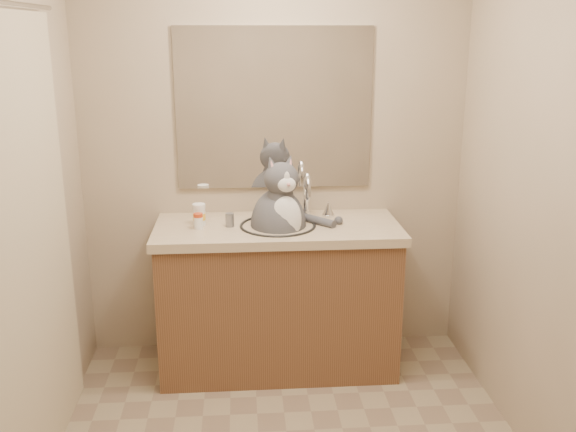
% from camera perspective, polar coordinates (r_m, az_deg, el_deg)
% --- Properties ---
extents(room, '(2.22, 2.52, 2.42)m').
position_cam_1_polar(room, '(2.48, 0.36, 0.47)').
color(room, gray).
rests_on(room, ground).
extents(vanity, '(1.34, 0.59, 1.12)m').
position_cam_1_polar(vanity, '(3.64, -0.90, -6.92)').
color(vanity, brown).
rests_on(vanity, ground).
extents(mirror, '(1.10, 0.02, 0.90)m').
position_cam_1_polar(mirror, '(3.65, -1.23, 9.51)').
color(mirror, white).
rests_on(mirror, room).
extents(shower_curtain, '(0.02, 1.30, 1.93)m').
position_cam_1_polar(shower_curtain, '(2.76, -22.16, -2.83)').
color(shower_curtain, beige).
rests_on(shower_curtain, ground).
extents(cat, '(0.51, 0.41, 0.61)m').
position_cam_1_polar(cat, '(3.48, -0.75, -0.32)').
color(cat, '#4A4B50').
rests_on(cat, vanity).
extents(pill_bottle_redcap, '(0.05, 0.05, 0.09)m').
position_cam_1_polar(pill_bottle_redcap, '(3.46, -7.97, -0.44)').
color(pill_bottle_redcap, white).
rests_on(pill_bottle_redcap, vanity).
extents(pill_bottle_orange, '(0.07, 0.07, 0.12)m').
position_cam_1_polar(pill_bottle_orange, '(3.52, -7.90, 0.10)').
color(pill_bottle_orange, white).
rests_on(pill_bottle_orange, vanity).
extents(grey_canister, '(0.06, 0.06, 0.07)m').
position_cam_1_polar(grey_canister, '(3.48, -5.20, -0.35)').
color(grey_canister, slate).
rests_on(grey_canister, vanity).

